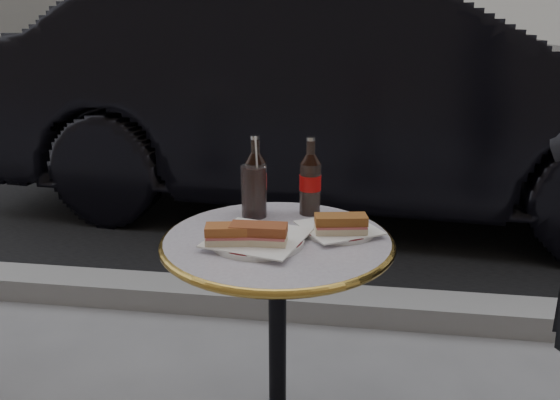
# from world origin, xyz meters

# --- Properties ---
(asphalt_road) EXTENTS (40.00, 8.00, 0.00)m
(asphalt_road) POSITION_xyz_m (0.00, 5.00, 0.00)
(asphalt_road) COLOR black
(asphalt_road) RESTS_ON ground
(curb) EXTENTS (40.00, 0.20, 0.12)m
(curb) POSITION_xyz_m (0.00, 0.90, 0.05)
(curb) COLOR gray
(curb) RESTS_ON ground
(bistro_table) EXTENTS (0.62, 0.62, 0.73)m
(bistro_table) POSITION_xyz_m (0.00, 0.00, 0.37)
(bistro_table) COLOR #BAB2C4
(bistro_table) RESTS_ON ground
(plate_left) EXTENTS (0.32, 0.32, 0.01)m
(plate_left) POSITION_xyz_m (-0.04, -0.05, 0.74)
(plate_left) COLOR silver
(plate_left) RESTS_ON bistro_table
(plate_right) EXTENTS (0.26, 0.26, 0.01)m
(plate_right) POSITION_xyz_m (0.16, 0.06, 0.74)
(plate_right) COLOR silver
(plate_right) RESTS_ON bistro_table
(sandwich_left_a) EXTENTS (0.15, 0.09, 0.05)m
(sandwich_left_a) POSITION_xyz_m (-0.10, -0.10, 0.77)
(sandwich_left_a) COLOR #A35729
(sandwich_left_a) RESTS_ON plate_left
(sandwich_left_b) EXTENTS (0.14, 0.07, 0.05)m
(sandwich_left_b) POSITION_xyz_m (-0.03, -0.09, 0.77)
(sandwich_left_b) COLOR brown
(sandwich_left_b) RESTS_ON plate_left
(sandwich_right) EXTENTS (0.15, 0.09, 0.05)m
(sandwich_right) POSITION_xyz_m (0.17, 0.02, 0.77)
(sandwich_right) COLOR brown
(sandwich_right) RESTS_ON plate_right
(cola_bottle_left) EXTENTS (0.07, 0.07, 0.24)m
(cola_bottle_left) POSITION_xyz_m (-0.09, 0.19, 0.85)
(cola_bottle_left) COLOR black
(cola_bottle_left) RESTS_ON bistro_table
(cola_bottle_right) EXTENTS (0.08, 0.08, 0.23)m
(cola_bottle_right) POSITION_xyz_m (0.07, 0.20, 0.85)
(cola_bottle_right) COLOR black
(cola_bottle_right) RESTS_ON bistro_table
(cola_glass) EXTENTS (0.10, 0.10, 0.16)m
(cola_glass) POSITION_xyz_m (-0.09, 0.15, 0.81)
(cola_glass) COLOR black
(cola_glass) RESTS_ON bistro_table
(parked_car) EXTENTS (2.12, 5.07, 1.63)m
(parked_car) POSITION_xyz_m (0.15, 2.50, 0.81)
(parked_car) COLOR black
(parked_car) RESTS_ON ground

